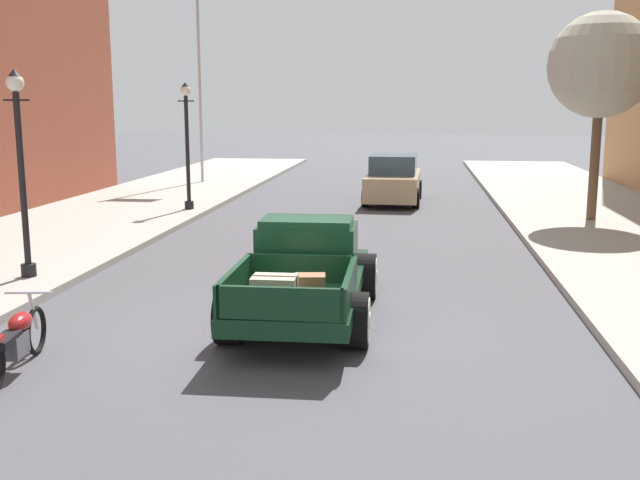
{
  "coord_description": "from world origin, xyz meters",
  "views": [
    {
      "loc": [
        1.82,
        -10.77,
        3.4
      ],
      "look_at": [
        0.17,
        2.02,
        1.0
      ],
      "focal_mm": 41.59,
      "sensor_mm": 36.0,
      "label": 1
    }
  ],
  "objects": [
    {
      "name": "motorcycle_parked",
      "position": [
        -3.16,
        -2.36,
        0.44
      ],
      "size": [
        0.62,
        2.11,
        0.93
      ],
      "color": "black",
      "rests_on": "ground"
    },
    {
      "name": "street_lamp_far",
      "position": [
        -5.11,
        11.26,
        2.39
      ],
      "size": [
        0.5,
        0.32,
        3.85
      ],
      "color": "black",
      "rests_on": "sidewalk_left"
    },
    {
      "name": "street_tree_second",
      "position": [
        6.76,
        10.66,
        4.37
      ],
      "size": [
        2.87,
        2.87,
        5.68
      ],
      "color": "brown",
      "rests_on": "sidewalk_right"
    },
    {
      "name": "hotrod_truck_dark_green",
      "position": [
        0.11,
        0.76,
        0.75
      ],
      "size": [
        2.25,
        4.97,
        1.58
      ],
      "color": "black",
      "rests_on": "ground"
    },
    {
      "name": "street_lamp_near",
      "position": [
        -5.42,
        2.1,
        2.39
      ],
      "size": [
        0.5,
        0.32,
        3.85
      ],
      "color": "black",
      "rests_on": "sidewalk_left"
    },
    {
      "name": "flagpole",
      "position": [
        -6.76,
        19.16,
        5.77
      ],
      "size": [
        1.74,
        0.16,
        9.16
      ],
      "color": "#B2B2B7",
      "rests_on": "sidewalk_left"
    },
    {
      "name": "ground_plane",
      "position": [
        0.0,
        0.0,
        0.0
      ],
      "size": [
        140.0,
        140.0,
        0.0
      ],
      "primitive_type": "plane",
      "color": "#47474C"
    },
    {
      "name": "car_background_tan",
      "position": [
        1.07,
        14.64,
        0.77
      ],
      "size": [
        1.97,
        4.35,
        1.65
      ],
      "color": "tan",
      "rests_on": "ground"
    }
  ]
}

